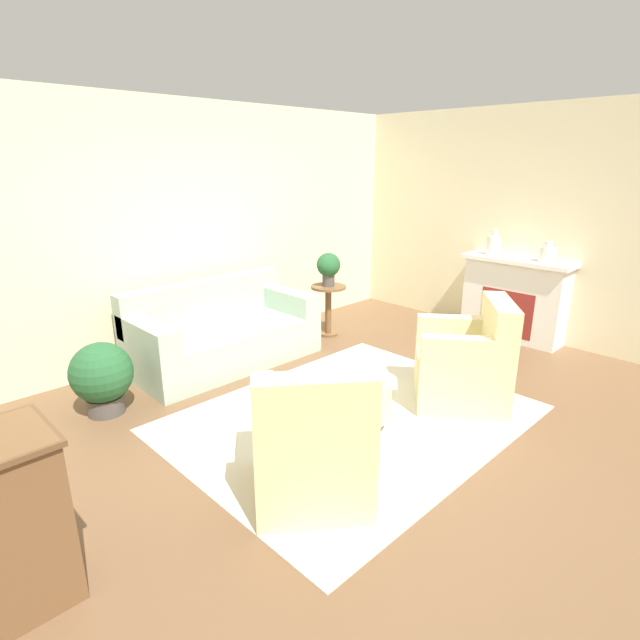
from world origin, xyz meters
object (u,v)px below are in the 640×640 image
armchair_right (467,364)px  potted_plant_on_side_table (329,267)px  side_table (328,303)px  vase_mantel_near (494,245)px  vase_mantel_far (547,254)px  potted_plant_floor (102,376)px  armchair_left (312,447)px  ottoman_table (345,394)px  couch (223,334)px

armchair_right → potted_plant_on_side_table: bearing=78.7°
side_table → vase_mantel_near: 2.20m
vase_mantel_far → vase_mantel_near: bearing=90.0°
side_table → potted_plant_on_side_table: 0.47m
potted_plant_floor → vase_mantel_far: bearing=-23.6°
potted_plant_floor → vase_mantel_near: bearing=-16.0°
armchair_right → potted_plant_floor: bearing=139.0°
armchair_left → vase_mantel_far: vase_mantel_far is taller
armchair_right → vase_mantel_near: bearing=23.2°
vase_mantel_far → potted_plant_floor: size_ratio=0.37×
potted_plant_floor → ottoman_table: bearing=-50.4°
armchair_left → ottoman_table: size_ratio=1.37×
potted_plant_on_side_table → side_table: bearing=-63.4°
potted_plant_floor → armchair_left: bearing=-76.9°
armchair_left → ottoman_table: 1.00m
side_table → vase_mantel_far: size_ratio=2.70×
couch → side_table: size_ratio=3.10×
armchair_right → vase_mantel_near: vase_mantel_near is taller
potted_plant_on_side_table → potted_plant_floor: (-2.91, -0.08, -0.54)m
couch → vase_mantel_near: (3.04, -1.56, 0.83)m
armchair_right → potted_plant_floor: (-2.47, 2.14, -0.02)m
couch → potted_plant_floor: 1.46m
side_table → potted_plant_on_side_table: size_ratio=1.56×
vase_mantel_far → potted_plant_floor: 4.94m
couch → side_table: (1.48, -0.19, 0.11)m
vase_mantel_far → potted_plant_on_side_table: bearing=127.5°
side_table → vase_mantel_far: vase_mantel_far is taller
couch → armchair_right: size_ratio=1.88×
armchair_right → vase_mantel_far: vase_mantel_far is taller
potted_plant_on_side_table → potted_plant_floor: potted_plant_on_side_table is taller
armchair_right → side_table: armchair_right is taller
ottoman_table → side_table: size_ratio=1.21×
ottoman_table → potted_plant_on_side_table: size_ratio=1.88×
armchair_left → vase_mantel_near: bearing=12.2°
vase_mantel_near → potted_plant_floor: 4.72m
couch → armchair_right: armchair_right is taller
couch → ottoman_table: 1.92m
ottoman_table → vase_mantel_near: 3.25m
armchair_right → side_table: bearing=78.7°
couch → potted_plant_floor: bearing=-169.3°
armchair_left → vase_mantel_near: vase_mantel_near is taller
potted_plant_on_side_table → potted_plant_floor: 2.96m
armchair_left → side_table: 3.28m
ottoman_table → potted_plant_on_side_table: 2.40m
ottoman_table → potted_plant_on_side_table: potted_plant_on_side_table is taller
armchair_left → potted_plant_floor: 2.20m
ottoman_table → vase_mantel_far: size_ratio=3.25×
ottoman_table → armchair_right: bearing=-24.2°
armchair_left → couch: bearing=68.8°
couch → ottoman_table: size_ratio=2.57×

